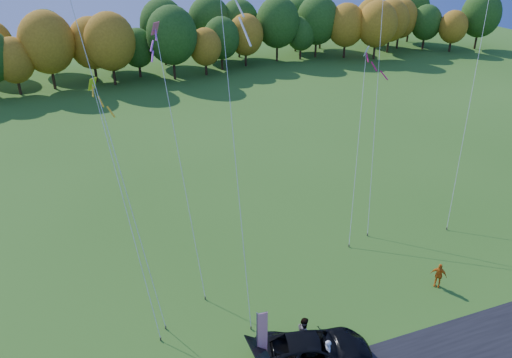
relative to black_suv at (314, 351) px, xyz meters
name	(u,v)px	position (x,y,z in m)	size (l,w,h in m)	color
ground	(298,351)	(-0.35, 1.00, -0.80)	(160.00, 160.00, 0.00)	#2E5E18
tree_line	(134,78)	(-0.35, 56.00, -0.80)	(116.00, 12.00, 10.00)	#1E4711
black_suv	(314,351)	(0.00, 0.00, 0.00)	(2.66, 5.78, 1.61)	black
person_tailgate_a	(328,353)	(0.58, -0.38, 0.01)	(0.59, 0.39, 1.63)	white
person_tailgate_b	(304,332)	(0.10, 1.27, 0.09)	(0.87, 0.68, 1.79)	gray
person_east	(438,275)	(9.67, 2.71, -0.01)	(0.93, 0.39, 1.59)	orange
feather_flag	(261,338)	(-2.71, 0.15, 1.67)	(0.54, 0.09, 4.05)	#999999
kite_delta_blue	(72,6)	(-8.38, 9.54, 15.30)	(5.78, 10.36, 33.11)	#4C3F33
kite_delta_red	(233,129)	(-1.33, 7.85, 8.97)	(2.93, 9.62, 19.34)	#4C3F33
kite_parafoil_rainbow	(475,76)	(18.18, 11.55, 8.98)	(9.21, 8.60, 19.95)	#4C3F33
kite_diamond_yellow	(126,208)	(-7.35, 7.83, 5.33)	(1.77, 7.75, 12.58)	#4C3F33
kite_diamond_white	(358,146)	(8.76, 11.23, 5.10)	(4.45, 6.70, 12.24)	#4C3F33
kite_diamond_pink	(180,162)	(-3.95, 9.57, 6.72)	(1.16, 6.60, 15.05)	#4C3F33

